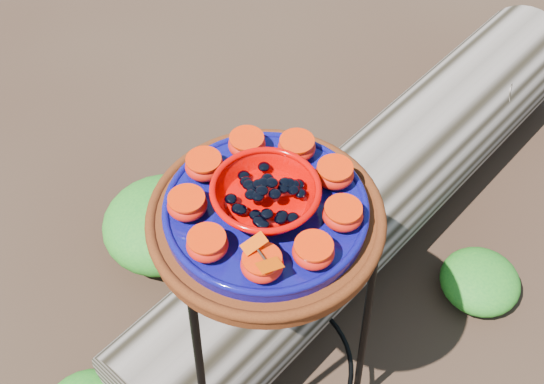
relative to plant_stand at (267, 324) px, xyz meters
name	(u,v)px	position (x,y,z in m)	size (l,w,h in m)	color
plant_stand	(267,324)	(0.00, 0.00, 0.00)	(0.44, 0.44, 0.70)	black
terracotta_saucer	(266,220)	(0.00, 0.00, 0.37)	(0.41, 0.41, 0.03)	#411708
cobalt_plate	(266,210)	(0.00, 0.00, 0.39)	(0.35, 0.35, 0.02)	#010338
red_bowl	(266,197)	(0.00, 0.00, 0.43)	(0.17, 0.17, 0.05)	#CB0200
glass_gems	(266,183)	(0.00, 0.00, 0.47)	(0.14, 0.14, 0.02)	black
orange_half_0	(262,264)	(-0.05, -0.12, 0.42)	(0.07, 0.07, 0.04)	red
orange_half_1	(313,252)	(0.03, -0.13, 0.42)	(0.07, 0.07, 0.04)	red
orange_half_2	(343,215)	(0.10, -0.08, 0.42)	(0.07, 0.07, 0.04)	red
orange_half_3	(334,174)	(0.13, 0.01, 0.42)	(0.07, 0.07, 0.04)	red
orange_half_4	(297,147)	(0.10, 0.09, 0.42)	(0.07, 0.07, 0.04)	red
orange_half_5	(247,144)	(0.02, 0.13, 0.42)	(0.07, 0.07, 0.04)	red
orange_half_6	(204,166)	(-0.07, 0.11, 0.42)	(0.07, 0.07, 0.04)	red
orange_half_7	(187,205)	(-0.12, 0.04, 0.42)	(0.07, 0.07, 0.04)	red
orange_half_8	(207,244)	(-0.12, -0.05, 0.42)	(0.07, 0.07, 0.04)	red
butterfly	(262,255)	(-0.05, -0.12, 0.45)	(0.08, 0.05, 0.01)	#DE3F00
driftwood_log	(374,193)	(0.48, 0.36, -0.19)	(1.74, 0.46, 0.33)	black
foliage_right	(480,280)	(0.65, 0.05, -0.29)	(0.22, 0.22, 0.11)	#19641B
foliage_back	(163,222)	(-0.10, 0.55, -0.26)	(0.35, 0.35, 0.18)	#19641B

